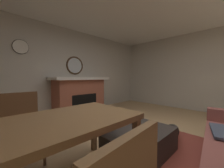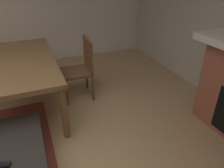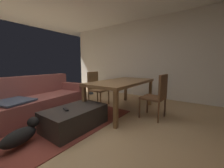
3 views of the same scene
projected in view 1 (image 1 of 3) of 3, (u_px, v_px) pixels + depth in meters
floor at (152, 149)px, 2.11m from camera, size 8.08×8.08×0.00m
wall_back_fireplace_side at (65, 71)px, 4.20m from camera, size 7.13×0.12×2.68m
wall_left at (203, 71)px, 4.40m from camera, size 0.12×6.47×2.68m
fireplace at (80, 95)px, 4.18m from camera, size 1.77×0.76×1.15m
round_wall_mirror at (75, 66)px, 4.34m from camera, size 0.59×0.05×0.59m
ottoman_coffee_table at (141, 143)px, 1.93m from camera, size 1.06×0.66×0.36m
tv_remote at (149, 128)px, 2.01m from camera, size 0.10×0.17×0.02m
dining_table at (41, 131)px, 1.16m from camera, size 1.86×0.92×0.74m
dining_chair_south at (21, 123)px, 1.78m from camera, size 0.46×0.46×0.93m
small_dog at (173, 131)px, 2.39m from camera, size 0.55×0.34×0.30m
wall_clock at (21, 47)px, 3.28m from camera, size 0.36×0.03×0.36m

